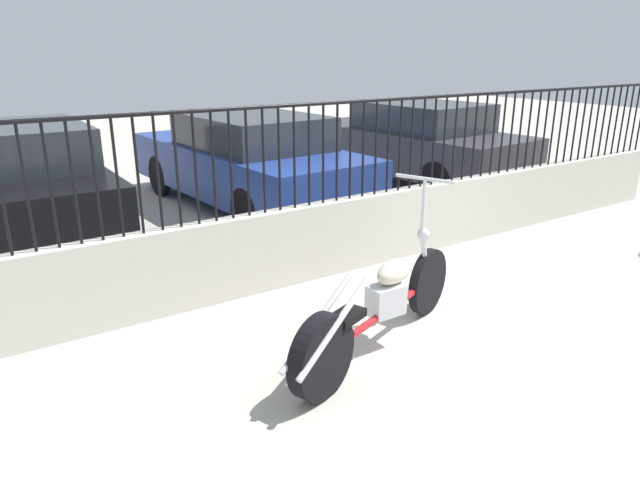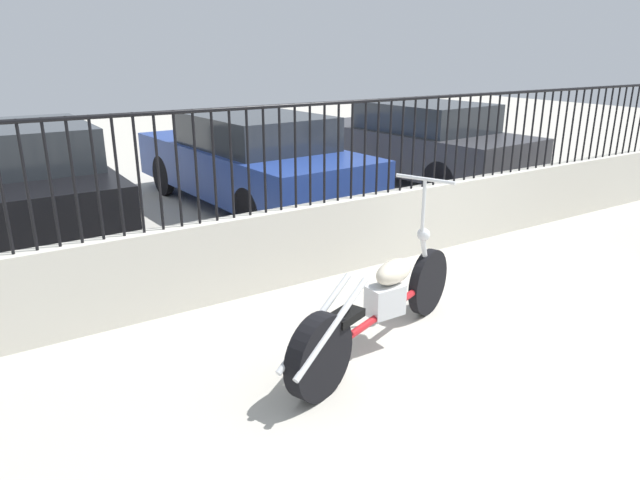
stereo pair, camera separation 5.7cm
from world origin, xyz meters
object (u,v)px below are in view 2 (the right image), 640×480
object	(u,v)px
motorcycle_red	(374,311)
car_black	(16,182)
car_blue	(250,160)
car_dark_grey	(418,142)

from	to	relation	value
motorcycle_red	car_black	xyz separation A→B (m)	(-1.89, 4.62, 0.34)
motorcycle_red	car_blue	bearing A→B (deg)	54.54
motorcycle_red	car_dark_grey	size ratio (longest dim) A/B	0.50
motorcycle_red	car_dark_grey	distance (m)	6.26
car_black	car_blue	xyz separation A→B (m)	(3.09, -0.11, -0.02)
motorcycle_red	car_black	bearing A→B (deg)	91.70
motorcycle_red	car_blue	distance (m)	4.68
car_black	car_dark_grey	world-z (taller)	car_black
motorcycle_red	car_dark_grey	xyz separation A→B (m)	(4.40, 4.43, 0.33)
car_dark_grey	car_black	bearing A→B (deg)	83.92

